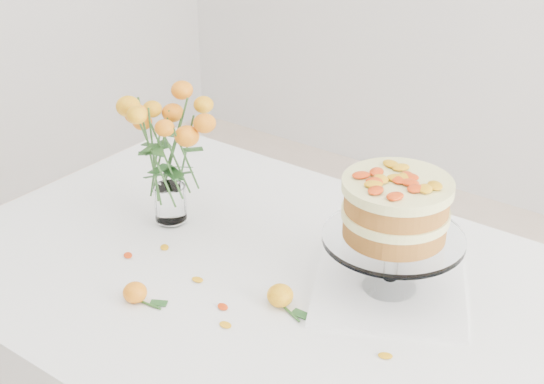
{
  "coord_description": "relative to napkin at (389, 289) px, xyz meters",
  "views": [
    {
      "loc": [
        0.76,
        -1.03,
        1.62
      ],
      "look_at": [
        -0.06,
        0.07,
        0.9
      ],
      "focal_mm": 50.0,
      "sensor_mm": 36.0,
      "label": 1
    }
  ],
  "objects": [
    {
      "name": "loose_rose_near",
      "position": [
        -0.14,
        -0.17,
        0.02
      ],
      "size": [
        0.09,
        0.05,
        0.04
      ],
      "rotation": [
        0.0,
        0.0,
        -0.38
      ],
      "color": "yellow",
      "rests_on": "table"
    },
    {
      "name": "napkin",
      "position": [
        0.0,
        0.0,
        0.0
      ],
      "size": [
        0.39,
        0.39,
        0.01
      ],
      "primitive_type": "cube",
      "rotation": [
        0.0,
        0.0,
        0.46
      ],
      "color": "white",
      "rests_on": "table"
    },
    {
      "name": "stray_petal_b",
      "position": [
        -0.23,
        -0.24,
        -0.0
      ],
      "size": [
        0.03,
        0.02,
        0.0
      ],
      "primitive_type": "ellipsoid",
      "color": "orange",
      "rests_on": "table"
    },
    {
      "name": "rose_vase",
      "position": [
        -0.54,
        -0.06,
        0.21
      ],
      "size": [
        0.26,
        0.26,
        0.37
      ],
      "rotation": [
        0.0,
        0.0,
        -0.12
      ],
      "color": "white",
      "rests_on": "table"
    },
    {
      "name": "cake_stand",
      "position": [
        0.0,
        0.0,
        0.17
      ],
      "size": [
        0.27,
        0.27,
        0.25
      ],
      "rotation": [
        0.0,
        0.0,
        -0.25
      ],
      "color": "white",
      "rests_on": "napkin"
    },
    {
      "name": "stray_petal_c",
      "position": [
        -0.19,
        -0.28,
        -0.0
      ],
      "size": [
        0.03,
        0.02,
        0.0
      ],
      "primitive_type": "ellipsoid",
      "color": "orange",
      "rests_on": "table"
    },
    {
      "name": "stray_petal_d",
      "position": [
        -0.47,
        -0.15,
        -0.0
      ],
      "size": [
        0.03,
        0.02,
        0.0
      ],
      "primitive_type": "ellipsoid",
      "color": "orange",
      "rests_on": "table"
    },
    {
      "name": "loose_rose_far",
      "position": [
        -0.38,
        -0.32,
        0.01
      ],
      "size": [
        0.08,
        0.05,
        0.04
      ],
      "rotation": [
        0.0,
        0.0,
        0.11
      ],
      "color": "orange",
      "rests_on": "table"
    },
    {
      "name": "stray_petal_f",
      "position": [
        0.09,
        -0.18,
        -0.0
      ],
      "size": [
        0.03,
        0.02,
        0.0
      ],
      "primitive_type": "ellipsoid",
      "color": "orange",
      "rests_on": "table"
    },
    {
      "name": "stray_petal_a",
      "position": [
        -0.33,
        -0.2,
        -0.0
      ],
      "size": [
        0.03,
        0.02,
        0.0
      ],
      "primitive_type": "ellipsoid",
      "color": "orange",
      "rests_on": "table"
    },
    {
      "name": "table",
      "position": [
        -0.21,
        -0.1,
        -0.09
      ],
      "size": [
        1.43,
        0.93,
        0.76
      ],
      "color": "tan",
      "rests_on": "ground"
    },
    {
      "name": "stray_petal_e",
      "position": [
        -0.51,
        -0.22,
        -0.0
      ],
      "size": [
        0.03,
        0.02,
        0.0
      ],
      "primitive_type": "ellipsoid",
      "color": "orange",
      "rests_on": "table"
    }
  ]
}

